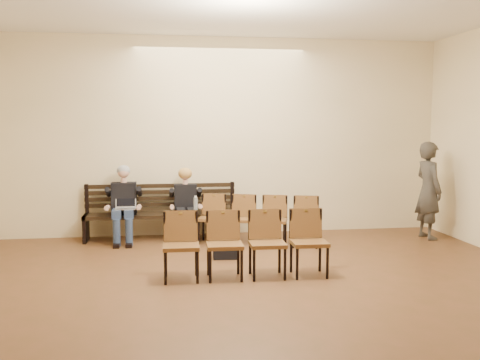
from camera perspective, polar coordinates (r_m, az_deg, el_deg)
The scene contains 11 objects.
ground at distance 5.03m, azimuth 4.38°, elevation -17.14°, with size 10.00×10.00×0.00m, color brown.
room_walls at distance 5.43m, azimuth 2.75°, elevation 11.92°, with size 8.02×10.01×3.51m.
bench at distance 9.33m, azimuth -8.40°, elevation -4.88°, with size 2.60×0.90×0.45m, color black.
seated_man at distance 9.17m, azimuth -12.29°, elevation -2.66°, with size 0.51×0.71×1.23m, color black, non-canonical shape.
seated_woman at distance 9.16m, azimuth -5.81°, elevation -3.00°, with size 0.47×0.65×1.10m, color black, non-canonical shape.
laptop at distance 9.01m, azimuth -12.13°, elevation -3.10°, with size 0.34×0.26×0.24m, color silver.
water_bottle at distance 8.87m, azimuth -4.74°, elevation -3.16°, with size 0.07×0.07×0.23m, color silver.
bag at distance 7.95m, azimuth -1.62°, elevation -7.45°, with size 0.34×0.24×0.25m, color black.
passerby at distance 9.74m, azimuth 19.49°, elevation -0.31°, with size 0.70×0.46×1.93m, color #3B3630.
chair_row_front at distance 8.79m, azimuth 1.93°, elevation -4.29°, with size 1.98×0.44×0.81m, color brown.
chair_row_back at distance 6.90m, azimuth 0.65°, elevation -6.91°, with size 2.11×0.47×0.87m, color brown.
Camera 1 is at (-1.03, -4.51, 1.98)m, focal length 40.00 mm.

